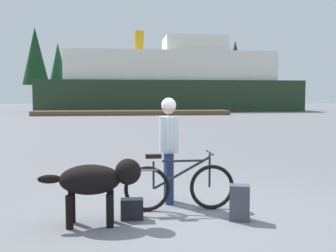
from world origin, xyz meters
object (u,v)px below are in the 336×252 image
at_px(person_cyclist, 169,140).
at_px(handbag_pannier, 132,209).
at_px(bicycle, 179,186).
at_px(backpack, 240,203).
at_px(ferry_boat, 170,83).
at_px(dog, 97,180).

relative_size(person_cyclist, handbag_pannier, 5.42).
bearing_deg(bicycle, backpack, -36.33).
distance_m(bicycle, person_cyclist, 0.82).
distance_m(backpack, ferry_boat, 40.43).
relative_size(backpack, handbag_pannier, 1.58).
xyz_separation_m(bicycle, person_cyclist, (-0.10, 0.47, 0.67)).
height_order(backpack, ferry_boat, ferry_boat).
distance_m(bicycle, ferry_boat, 39.94).
bearing_deg(backpack, dog, 178.89).
distance_m(person_cyclist, ferry_boat, 39.45).
xyz_separation_m(handbag_pannier, ferry_boat, (5.64, 39.90, 3.03)).
bearing_deg(person_cyclist, ferry_boat, 82.70).
bearing_deg(handbag_pannier, person_cyclist, 52.72).
distance_m(dog, ferry_boat, 40.62).
bearing_deg(ferry_boat, handbag_pannier, -98.04).
bearing_deg(person_cyclist, backpack, -49.74).
height_order(person_cyclist, dog, person_cyclist).
height_order(bicycle, dog, dog).
relative_size(bicycle, ferry_boat, 0.06).
height_order(dog, ferry_boat, ferry_boat).
bearing_deg(bicycle, ferry_boat, 82.93).
height_order(bicycle, handbag_pannier, bicycle).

